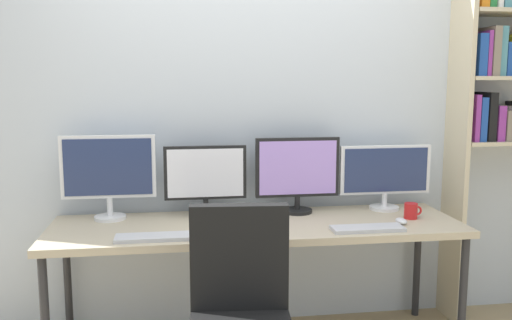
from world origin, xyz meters
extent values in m
cube|color=silver|center=(0.00, 1.02, 1.30)|extent=(4.69, 0.10, 2.60)
cube|color=tan|center=(0.00, 0.60, 0.72)|extent=(2.29, 0.68, 0.04)
cylinder|color=#262628|center=(1.09, 0.31, 0.35)|extent=(0.04, 0.04, 0.70)
cylinder|color=#262628|center=(-1.09, 0.89, 0.35)|extent=(0.04, 0.04, 0.70)
cylinder|color=#262628|center=(1.09, 0.89, 0.35)|extent=(0.04, 0.04, 0.70)
cube|color=beige|center=(1.29, 0.83, 1.04)|extent=(0.03, 0.28, 2.09)
cube|color=#8C338C|center=(1.36, 0.82, 1.30)|extent=(0.03, 0.22, 0.29)
cube|color=#1E4799|center=(1.41, 0.83, 1.29)|extent=(0.04, 0.22, 0.27)
cube|color=black|center=(1.46, 0.83, 1.31)|extent=(0.05, 0.22, 0.30)
cube|color=#8C338C|center=(1.52, 0.83, 1.27)|extent=(0.05, 0.22, 0.22)
cube|color=gray|center=(1.58, 0.82, 1.25)|extent=(0.05, 0.22, 0.19)
cube|color=white|center=(1.64, 0.83, 1.26)|extent=(0.05, 0.22, 0.21)
cube|color=#1E4799|center=(1.37, 0.82, 1.68)|extent=(0.05, 0.22, 0.25)
cube|color=#8C338C|center=(1.41, 0.83, 1.69)|extent=(0.03, 0.22, 0.27)
cube|color=gray|center=(1.46, 0.82, 1.70)|extent=(0.05, 0.22, 0.29)
cube|color=teal|center=(1.51, 0.84, 1.70)|extent=(0.04, 0.22, 0.29)
cube|color=#1E4799|center=(1.55, 0.84, 1.66)|extent=(0.03, 0.22, 0.20)
cube|color=gold|center=(1.60, 0.83, 1.68)|extent=(0.04, 0.22, 0.25)
cube|color=black|center=(-0.17, 0.00, 0.75)|extent=(0.44, 0.11, 0.48)
cylinder|color=silver|center=(-0.82, 0.81, 0.75)|extent=(0.18, 0.18, 0.02)
cylinder|color=silver|center=(-0.82, 0.81, 0.81)|extent=(0.03, 0.03, 0.11)
cube|color=silver|center=(-0.82, 0.81, 1.04)|extent=(0.53, 0.03, 0.36)
cube|color=navy|center=(-0.82, 0.80, 1.04)|extent=(0.49, 0.01, 0.32)
cylinder|color=black|center=(-0.27, 0.81, 0.75)|extent=(0.18, 0.18, 0.02)
cylinder|color=black|center=(-0.27, 0.81, 0.80)|extent=(0.03, 0.03, 0.08)
cube|color=black|center=(-0.27, 0.81, 1.00)|extent=(0.48, 0.03, 0.31)
cube|color=white|center=(-0.27, 0.80, 1.00)|extent=(0.44, 0.01, 0.28)
cylinder|color=black|center=(0.27, 0.81, 0.75)|extent=(0.18, 0.18, 0.02)
cylinder|color=black|center=(0.27, 0.81, 0.80)|extent=(0.03, 0.03, 0.08)
cube|color=black|center=(0.27, 0.81, 1.02)|extent=(0.51, 0.03, 0.36)
cube|color=#B28CE5|center=(0.27, 0.80, 1.02)|extent=(0.47, 0.01, 0.32)
cylinder|color=silver|center=(0.82, 0.81, 0.75)|extent=(0.18, 0.18, 0.02)
cylinder|color=silver|center=(0.82, 0.81, 0.80)|extent=(0.03, 0.03, 0.08)
cube|color=silver|center=(0.82, 0.81, 0.99)|extent=(0.57, 0.03, 0.30)
cube|color=navy|center=(0.82, 0.80, 0.99)|extent=(0.52, 0.01, 0.27)
cube|color=silver|center=(-0.56, 0.37, 0.75)|extent=(0.39, 0.13, 0.02)
cube|color=silver|center=(0.56, 0.37, 0.75)|extent=(0.39, 0.13, 0.02)
ellipsoid|color=silver|center=(0.79, 0.47, 0.76)|extent=(0.06, 0.10, 0.03)
cylinder|color=red|center=(0.89, 0.57, 0.79)|extent=(0.08, 0.08, 0.09)
torus|color=red|center=(0.93, 0.57, 0.79)|extent=(0.06, 0.01, 0.06)
camera|label=1|loc=(-0.44, -2.37, 1.55)|focal=38.79mm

